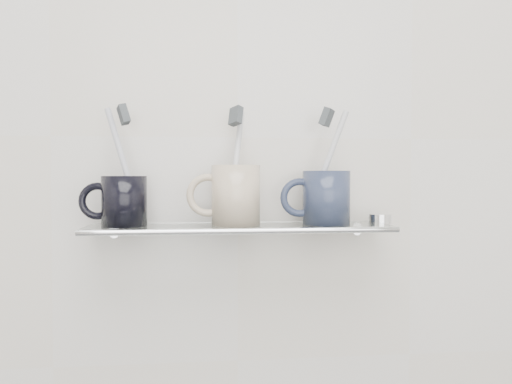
{
  "coord_description": "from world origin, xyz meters",
  "views": [
    {
      "loc": [
        -0.06,
        0.22,
        1.18
      ],
      "look_at": [
        0.03,
        1.04,
        1.15
      ],
      "focal_mm": 35.0,
      "sensor_mm": 36.0,
      "label": 1
    }
  ],
  "objects": [
    {
      "name": "shelf_glass",
      "position": [
        0.0,
        1.04,
        1.1
      ],
      "size": [
        0.5,
        0.12,
        0.01
      ],
      "primitive_type": "cube",
      "color": "silver",
      "rests_on": "wall_back"
    },
    {
      "name": "wall_back",
      "position": [
        0.0,
        1.1,
        1.25
      ],
      "size": [
        2.5,
        0.0,
        2.5
      ],
      "primitive_type": "plane",
      "rotation": [
        1.57,
        0.0,
        0.0
      ],
      "color": "silver",
      "rests_on": "ground"
    },
    {
      "name": "mug_left_handle",
      "position": [
        -0.23,
        1.04,
        1.14
      ],
      "size": [
        0.06,
        0.01,
        0.06
      ],
      "primitive_type": "torus",
      "rotation": [
        1.57,
        0.0,
        0.0
      ],
      "color": "black",
      "rests_on": "mug_left"
    },
    {
      "name": "mug_center_handle",
      "position": [
        -0.05,
        1.04,
        1.15
      ],
      "size": [
        0.07,
        0.01,
        0.07
      ],
      "primitive_type": "torus",
      "rotation": [
        1.57,
        0.0,
        0.0
      ],
      "color": "beige",
      "rests_on": "mug_center"
    },
    {
      "name": "mug_right_handle",
      "position": [
        0.1,
        1.04,
        1.15
      ],
      "size": [
        0.07,
        0.01,
        0.07
      ],
      "primitive_type": "torus",
      "rotation": [
        1.57,
        0.0,
        0.0
      ],
      "color": "#1E253A",
      "rests_on": "mug_right"
    },
    {
      "name": "toothbrush_right",
      "position": [
        0.15,
        1.04,
        1.2
      ],
      "size": [
        0.07,
        0.04,
        0.18
      ],
      "primitive_type": "cylinder",
      "rotation": [
        -0.11,
        0.33,
        -0.66
      ],
      "color": "white",
      "rests_on": "mug_right"
    },
    {
      "name": "bracket_left",
      "position": [
        -0.21,
        1.09,
        1.09
      ],
      "size": [
        0.02,
        0.03,
        0.02
      ],
      "primitive_type": "cylinder",
      "rotation": [
        1.57,
        0.0,
        0.0
      ],
      "color": "silver",
      "rests_on": "wall_back"
    },
    {
      "name": "bristles_center",
      "position": [
        -0.01,
        1.04,
        1.28
      ],
      "size": [
        0.03,
        0.03,
        0.04
      ],
      "primitive_type": "cube",
      "rotation": [
        -0.19,
        0.29,
        0.62
      ],
      "color": "#393F42",
      "rests_on": "toothbrush_center"
    },
    {
      "name": "toothbrush_center",
      "position": [
        -0.01,
        1.04,
        1.2
      ],
      "size": [
        0.04,
        0.07,
        0.18
      ],
      "primitive_type": "cylinder",
      "rotation": [
        -0.19,
        0.29,
        0.62
      ],
      "color": "silver",
      "rests_on": "mug_center"
    },
    {
      "name": "mug_right",
      "position": [
        0.15,
        1.04,
        1.15
      ],
      "size": [
        0.1,
        0.1,
        0.09
      ],
      "primitive_type": "cylinder",
      "rotation": [
        0.0,
        0.0,
        -0.38
      ],
      "color": "#1E253A",
      "rests_on": "shelf_glass"
    },
    {
      "name": "bristles_right",
      "position": [
        0.15,
        1.04,
        1.28
      ],
      "size": [
        0.03,
        0.03,
        0.03
      ],
      "primitive_type": "cube",
      "rotation": [
        -0.11,
        0.33,
        -0.66
      ],
      "color": "#393F42",
      "rests_on": "toothbrush_right"
    },
    {
      "name": "toothbrush_left",
      "position": [
        -0.19,
        1.04,
        1.2
      ],
      "size": [
        0.07,
        0.03,
        0.19
      ],
      "primitive_type": "cylinder",
      "rotation": [
        -0.21,
        -0.23,
        0.39
      ],
      "color": "#B4B4C4",
      "rests_on": "mug_left"
    },
    {
      "name": "mug_center",
      "position": [
        -0.01,
        1.04,
        1.15
      ],
      "size": [
        0.1,
        0.1,
        0.1
      ],
      "primitive_type": "cylinder",
      "rotation": [
        0.0,
        0.0,
        0.33
      ],
      "color": "beige",
      "rests_on": "shelf_glass"
    },
    {
      "name": "bristles_left",
      "position": [
        -0.19,
        1.04,
        1.28
      ],
      "size": [
        0.03,
        0.03,
        0.04
      ],
      "primitive_type": "cube",
      "rotation": [
        -0.21,
        -0.23,
        0.39
      ],
      "color": "#393F42",
      "rests_on": "toothbrush_left"
    },
    {
      "name": "shelf_rail",
      "position": [
        0.0,
        0.98,
        1.1
      ],
      "size": [
        0.5,
        0.01,
        0.01
      ],
      "primitive_type": "cylinder",
      "rotation": [
        0.0,
        1.57,
        0.0
      ],
      "color": "silver",
      "rests_on": "shelf_glass"
    },
    {
      "name": "mug_left",
      "position": [
        -0.19,
        1.04,
        1.14
      ],
      "size": [
        0.07,
        0.07,
        0.08
      ],
      "primitive_type": "cylinder",
      "rotation": [
        0.0,
        0.0,
        -0.01
      ],
      "color": "black",
      "rests_on": "shelf_glass"
    },
    {
      "name": "chrome_cap",
      "position": [
        0.24,
        1.04,
        1.11
      ],
      "size": [
        0.04,
        0.04,
        0.02
      ],
      "primitive_type": "cylinder",
      "color": "silver",
      "rests_on": "shelf_glass"
    },
    {
      "name": "bracket_right",
      "position": [
        0.21,
        1.09,
        1.09
      ],
      "size": [
        0.02,
        0.03,
        0.02
      ],
      "primitive_type": "cylinder",
      "rotation": [
        1.57,
        0.0,
        0.0
      ],
      "color": "silver",
      "rests_on": "wall_back"
    }
  ]
}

